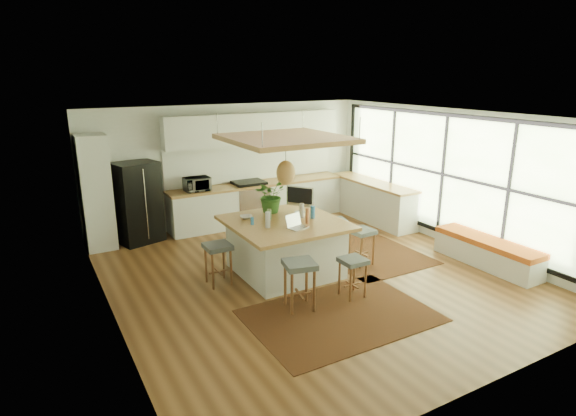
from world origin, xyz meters
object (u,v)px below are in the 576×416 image
stool_near_left (299,286)px  island_plant (271,198)px  microwave (197,183)px  fridge (137,198)px  stool_right_back (336,234)px  laptop (298,221)px  stool_near_right (352,275)px  monitor (300,199)px  island (285,247)px  stool_right_front (362,246)px  stool_left_side (218,264)px

stool_near_left → island_plant: size_ratio=1.16×
island_plant → microwave: bearing=105.9°
fridge → stool_right_back: fridge is taller
laptop → microwave: size_ratio=0.63×
stool_near_right → monitor: (0.04, 1.66, 0.83)m
laptop → stool_right_back: bearing=16.2°
island → microwave: (-0.58, 2.82, 0.64)m
island → stool_right_front: island is taller
stool_right_front → monitor: (-0.88, 0.70, 0.83)m
stool_near_left → stool_right_front: stool_near_left is taller
stool_right_front → stool_right_back: bearing=91.1°
stool_right_front → stool_right_back: stool_right_front is taller
island → monitor: monitor is taller
laptop → island_plant: size_ratio=0.52×
stool_near_right → microwave: microwave is taller
laptop → stool_right_front: bearing=-13.3°
stool_near_right → microwave: (-1.02, 4.15, 0.75)m
stool_left_side → island_plant: (1.24, 0.50, 0.83)m
stool_right_back → laptop: bearing=-148.5°
fridge → island_plant: 2.93m
stool_right_back → stool_right_front: bearing=-88.9°
stool_right_front → stool_left_side: size_ratio=0.97×
fridge → microwave: size_ratio=3.11×
fridge → island_plant: fridge is taller
fridge → stool_right_front: (3.20, -3.22, -0.57)m
stool_near_left → laptop: 1.19m
stool_near_left → stool_left_side: (-0.72, 1.39, 0.00)m
fridge → laptop: bearing=-76.5°
fridge → stool_right_back: (3.19, -2.44, -0.57)m
stool_near_right → stool_left_side: size_ratio=0.91×
stool_right_back → monitor: bearing=-174.9°
stool_near_right → monitor: bearing=88.5°
fridge → stool_right_front: bearing=-61.1°
stool_near_right → laptop: size_ratio=1.88×
fridge → stool_left_side: (0.65, -2.72, -0.57)m
island → stool_right_front: bearing=-15.7°
stool_right_back → microwave: microwave is taller
stool_near_left → stool_right_back: 2.47m
stool_right_back → microwave: (-1.93, 2.42, 0.75)m
stool_near_left → stool_right_back: stool_near_left is taller
microwave → stool_right_back: bearing=-52.5°
stool_near_right → island: bearing=108.3°
stool_right_front → microwave: (-1.94, 3.20, 0.75)m
fridge → island: size_ratio=0.90×
island → stool_near_left: bearing=-110.3°
stool_right_front → stool_left_side: bearing=168.9°
stool_left_side → stool_near_right: bearing=-41.8°
stool_near_left → stool_left_side: size_ratio=1.07×
island → microwave: size_ratio=3.47×
stool_near_right → stool_near_left: bearing=175.8°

